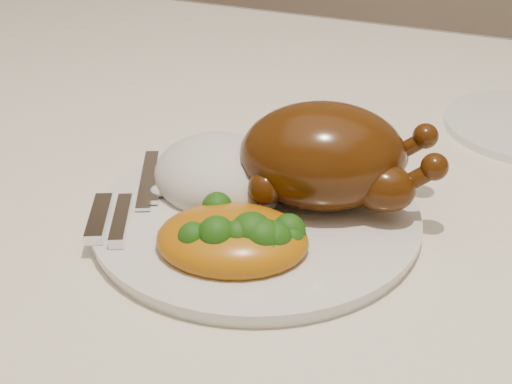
% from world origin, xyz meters
% --- Properties ---
extents(dining_table, '(1.60, 0.90, 0.76)m').
position_xyz_m(dining_table, '(0.00, 0.00, 0.67)').
color(dining_table, brown).
rests_on(dining_table, floor).
extents(tablecloth, '(1.73, 1.03, 0.18)m').
position_xyz_m(tablecloth, '(0.00, 0.00, 0.74)').
color(tablecloth, beige).
rests_on(tablecloth, dining_table).
extents(dinner_plate, '(0.30, 0.30, 0.01)m').
position_xyz_m(dinner_plate, '(-0.00, -0.13, 0.77)').
color(dinner_plate, silver).
rests_on(dinner_plate, tablecloth).
extents(roast_chicken, '(0.19, 0.15, 0.09)m').
position_xyz_m(roast_chicken, '(0.05, -0.09, 0.82)').
color(roast_chicken, '#4B2808').
rests_on(roast_chicken, dinner_plate).
extents(rice_mound, '(0.16, 0.15, 0.07)m').
position_xyz_m(rice_mound, '(-0.05, -0.10, 0.79)').
color(rice_mound, white).
rests_on(rice_mound, dinner_plate).
extents(mac_and_cheese, '(0.15, 0.13, 0.05)m').
position_xyz_m(mac_and_cheese, '(0.01, -0.19, 0.79)').
color(mac_and_cheese, '#BF720C').
rests_on(mac_and_cheese, dinner_plate).
extents(cutlery, '(0.07, 0.17, 0.01)m').
position_xyz_m(cutlery, '(-0.11, -0.18, 0.79)').
color(cutlery, silver).
rests_on(cutlery, dinner_plate).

